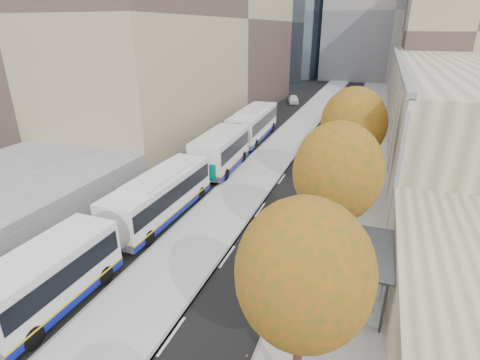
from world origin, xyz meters
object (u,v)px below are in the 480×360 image
at_px(bus_far, 241,133).
at_px(distant_car, 293,99).
at_px(bus_shelter, 374,260).
at_px(bus_near, 123,223).
at_px(cyclist, 276,265).

distance_m(bus_far, distant_car, 26.87).
xyz_separation_m(bus_shelter, bus_far, (-13.11, 19.18, -0.43)).
bearing_deg(bus_shelter, distant_car, 106.63).
height_order(bus_shelter, bus_near, bus_near).
bearing_deg(cyclist, bus_far, 105.36).
relative_size(bus_shelter, distant_car, 1.13).
relative_size(bus_far, distant_car, 5.00).
relative_size(bus_shelter, bus_near, 0.26).
xyz_separation_m(bus_far, cyclist, (8.73, -19.11, -0.94)).
xyz_separation_m(bus_shelter, bus_near, (-13.10, 0.00, -0.64)).
bearing_deg(bus_shelter, cyclist, 179.08).
distance_m(bus_shelter, bus_far, 23.24).
distance_m(cyclist, distant_car, 46.90).
relative_size(bus_shelter, bus_far, 0.23).
bearing_deg(bus_far, bus_shelter, -57.98).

